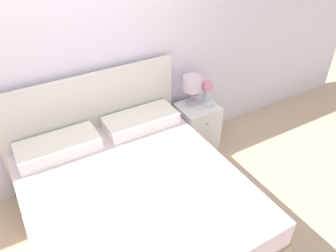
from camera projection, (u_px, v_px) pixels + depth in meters
The scene contains 7 objects.
ground_plane at pixel (101, 167), 3.86m from camera, with size 12.00×12.00×0.00m, color #CCB28E.
wall_back at pixel (82, 63), 3.16m from camera, with size 8.00×0.06×2.60m.
bed at pixel (133, 201), 3.02m from camera, with size 1.87×2.01×1.22m.
nightstand at pixel (197, 127), 4.02m from camera, with size 0.45×0.43×0.60m.
table_lamp at pixel (192, 86), 3.73m from camera, with size 0.22×0.22×0.36m.
flower_vase at pixel (207, 88), 3.84m from camera, with size 0.14×0.14×0.27m.
teacup at pixel (209, 105), 3.81m from camera, with size 0.10×0.10×0.06m.
Camera 1 is at (-0.75, -2.88, 2.63)m, focal length 35.00 mm.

